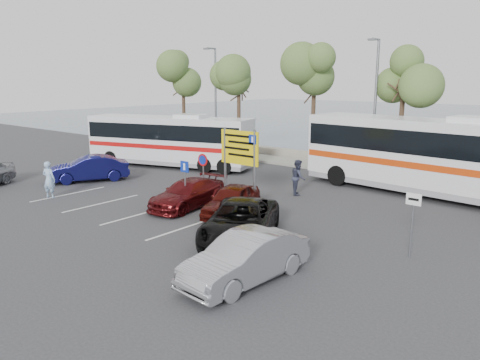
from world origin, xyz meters
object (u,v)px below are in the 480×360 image
Objects in this scene: coach_bus_right at (432,159)px; pedestrian_far at (298,177)px; street_lamp_left at (215,96)px; pedestrian_near at (49,180)px; car_red at (232,200)px; coach_bus_left at (169,142)px; street_lamp_right at (375,100)px; car_maroon at (188,194)px; car_silver_b at (246,258)px; direction_sign at (240,153)px; suv_black at (241,221)px; car_blue at (89,169)px.

coach_bus_right is 7.42× the size of pedestrian_far.
street_lamp_left is 16.22m from pedestrian_near.
coach_bus_left is at bearing 132.85° from car_red.
car_maroon is (-3.43, -12.36, -3.96)m from street_lamp_right.
street_lamp_right is at bearing 67.64° from car_maroon.
pedestrian_far is (0.21, 5.00, 0.24)m from car_red.
street_lamp_left is 1.85× the size of car_silver_b.
coach_bus_left is at bearing -102.30° from pedestrian_near.
coach_bus_right is 3.07× the size of car_maroon.
car_maroon is at bearing -177.44° from pedestrian_near.
car_maroon is at bearing -125.29° from direction_sign.
direction_sign is 0.70× the size of suv_black.
street_lamp_right is 4.31× the size of pedestrian_near.
street_lamp_right reaches higher than direction_sign.
pedestrian_near reaches higher than suv_black.
coach_bus_left reaches higher than car_blue.
car_maroon is 5.95m from pedestrian_far.
coach_bus_right is 2.60× the size of suv_black.
street_lamp_right is (13.00, 0.00, 0.00)m from street_lamp_left.
car_maroon is 8.58m from car_silver_b.
street_lamp_left is 17.41m from car_red.
street_lamp_right is 7.97m from pedestrian_far.
car_maroon is (-7.93, -9.34, -1.28)m from coach_bus_right.
car_red is (2.40, 0.34, 0.03)m from car_maroon.
street_lamp_left is 1.00× the size of street_lamp_right.
street_lamp_right is 2.23× the size of direction_sign.
car_blue is (1.00, -12.02, -3.86)m from street_lamp_left.
car_red is (11.97, -12.02, -3.94)m from street_lamp_left.
coach_bus_right reaches higher than car_maroon.
street_lamp_right reaches higher than coach_bus_right.
coach_bus_left is 3.02× the size of car_red.
coach_bus_right is (17.50, -3.02, -2.68)m from street_lamp_left.
direction_sign is 0.31× the size of coach_bus_left.
car_silver_b is (15.65, -11.20, -0.95)m from coach_bus_left.
street_lamp_left is at bearing 139.09° from car_silver_b.
street_lamp_left and street_lamp_right have the same top height.
direction_sign is 1.99× the size of pedestrian_far.
direction_sign is 10.29m from car_blue.
car_silver_b is at bearing 11.14° from car_blue.
coach_bus_left reaches higher than suv_black.
suv_black is (13.25, -8.51, -0.95)m from coach_bus_left.
car_silver_b is (-0.73, -14.00, -1.20)m from coach_bus_right.
pedestrian_near is (-9.02, -3.50, 0.27)m from car_red.
direction_sign is at bearing -43.17° from street_lamp_left.
direction_sign is 0.83× the size of car_silver_b.
street_lamp_right is 0.60× the size of coach_bus_right.
car_silver_b is at bearing 168.99° from pedestrian_far.
car_blue is (-16.50, -9.00, -1.18)m from coach_bus_right.
car_maroon is 2.42× the size of pedestrian_far.
coach_bus_right reaches higher than car_blue.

